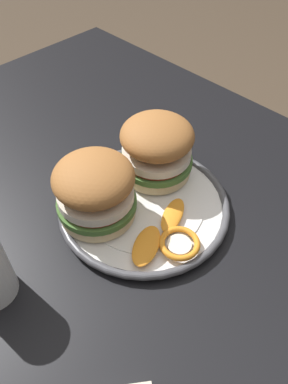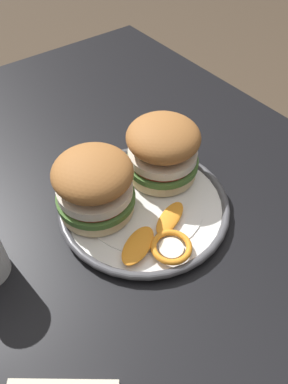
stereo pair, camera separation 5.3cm
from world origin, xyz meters
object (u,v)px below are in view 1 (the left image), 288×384
dining_table (134,267)px  sandwich_half_right (157,147)px  sandwich_half_left (95,189)px  dinner_plate (144,205)px

dining_table → sandwich_half_right: sandwich_half_right is taller
sandwich_half_left → sandwich_half_right: 0.13m
dining_table → sandwich_half_left: sandwich_half_left is taller
sandwich_half_left → dinner_plate: bearing=62.0°
dinner_plate → sandwich_half_left: sandwich_half_left is taller
dining_table → sandwich_half_right: (-0.05, 0.10, 0.18)m
dining_table → sandwich_half_right: bearing=115.7°
sandwich_half_left → sandwich_half_right: (-0.00, 0.13, 0.00)m
dinner_plate → sandwich_half_left: 0.09m
sandwich_half_right → dinner_plate: bearing=-61.2°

